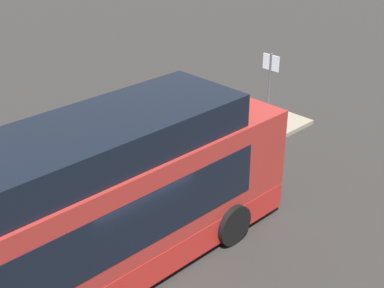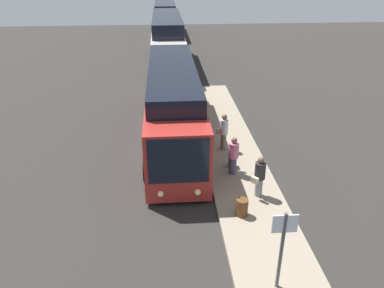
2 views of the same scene
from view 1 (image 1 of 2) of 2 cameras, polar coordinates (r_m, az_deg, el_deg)
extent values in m
plane|color=#2B2826|center=(12.72, -7.47, -13.22)|extent=(80.00, 80.00, 0.00)
cube|color=gray|center=(14.73, -14.55, -7.38)|extent=(20.00, 2.70, 0.15)
cube|color=maroon|center=(11.31, -14.79, -9.71)|extent=(12.11, 2.51, 2.77)
cube|color=#B2231E|center=(11.94, -14.21, -13.73)|extent=(12.05, 2.53, 0.70)
cube|color=black|center=(11.01, -16.35, -8.90)|extent=(9.93, 2.54, 1.22)
cube|color=black|center=(14.47, 5.98, 1.39)|extent=(0.06, 2.21, 1.77)
sphere|color=#F9E58C|center=(15.49, 3.85, -2.27)|extent=(0.24, 0.24, 0.24)
sphere|color=#F9E58C|center=(14.73, 7.84, -4.12)|extent=(0.24, 0.24, 0.24)
cylinder|color=black|center=(14.68, -3.02, -4.48)|extent=(1.05, 0.30, 1.05)
cylinder|color=black|center=(13.19, 4.31, -8.53)|extent=(1.05, 0.30, 1.05)
cube|color=black|center=(10.20, -18.26, -2.66)|extent=(10.29, 2.31, 0.78)
cylinder|color=#4C476B|center=(15.38, -6.20, -3.02)|extent=(0.36, 0.36, 0.77)
cylinder|color=#CC6B8C|center=(15.04, -6.33, -0.63)|extent=(0.52, 0.52, 0.67)
sphere|color=brown|center=(14.83, -6.42, 0.96)|extent=(0.25, 0.25, 0.25)
cube|color=beige|center=(15.06, -7.36, -1.88)|extent=(0.20, 0.30, 0.24)
cylinder|color=gray|center=(16.84, -3.02, -0.11)|extent=(0.41, 0.41, 0.77)
cylinder|color=#262628|center=(16.53, -3.08, 2.13)|extent=(0.58, 0.58, 0.67)
sphere|color=brown|center=(16.34, -3.11, 3.61)|extent=(0.25, 0.25, 0.25)
cube|color=beige|center=(16.61, -2.01, 1.20)|extent=(0.30, 0.29, 0.24)
cylinder|color=#6B604C|center=(14.26, -13.35, -6.13)|extent=(0.38, 0.38, 0.83)
cylinder|color=silver|center=(13.86, -13.69, -3.44)|extent=(0.54, 0.54, 0.72)
sphere|color=brown|center=(13.63, -13.91, -1.64)|extent=(0.27, 0.27, 0.27)
cube|color=beige|center=(13.78, -13.86, -5.16)|extent=(0.29, 0.30, 0.24)
cube|color=black|center=(15.16, -8.05, -4.00)|extent=(0.37, 0.20, 0.60)
cylinder|color=black|center=(14.95, -8.15, -2.61)|extent=(0.02, 0.02, 0.24)
cylinder|color=#4C4C51|center=(19.19, 8.25, 5.94)|extent=(0.10, 0.10, 2.52)
cube|color=silver|center=(18.88, 8.43, 8.60)|extent=(0.04, 0.68, 0.55)
cylinder|color=#593319|center=(17.02, 1.97, -0.02)|extent=(0.44, 0.44, 0.65)
camera|label=2|loc=(23.22, 28.87, 24.58)|focal=35.00mm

